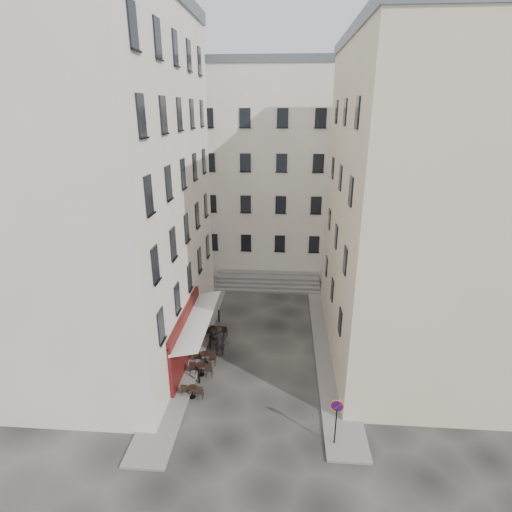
# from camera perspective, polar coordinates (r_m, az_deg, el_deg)

# --- Properties ---
(ground) EXTENTS (90.00, 90.00, 0.00)m
(ground) POSITION_cam_1_polar(r_m,az_deg,el_deg) (24.46, 0.20, -16.57)
(ground) COLOR black
(ground) RESTS_ON ground
(sidewalk_left) EXTENTS (2.00, 22.00, 0.12)m
(sidewalk_left) POSITION_cam_1_polar(r_m,az_deg,el_deg) (28.31, -8.51, -11.05)
(sidewalk_left) COLOR slate
(sidewalk_left) RESTS_ON ground
(sidewalk_right) EXTENTS (2.00, 18.00, 0.12)m
(sidewalk_right) POSITION_cam_1_polar(r_m,az_deg,el_deg) (27.03, 10.47, -12.82)
(sidewalk_right) COLOR slate
(sidewalk_right) RESTS_ON ground
(building_left) EXTENTS (12.20, 16.20, 20.60)m
(building_left) POSITION_cam_1_polar(r_m,az_deg,el_deg) (25.84, -23.47, 8.91)
(building_left) COLOR beige
(building_left) RESTS_ON ground
(building_right) EXTENTS (12.20, 14.20, 18.60)m
(building_right) POSITION_cam_1_polar(r_m,az_deg,el_deg) (25.35, 25.40, 6.11)
(building_right) COLOR beige
(building_right) RESTS_ON ground
(building_back) EXTENTS (18.20, 10.20, 18.60)m
(building_back) POSITION_cam_1_polar(r_m,az_deg,el_deg) (38.98, 0.74, 12.35)
(building_back) COLOR beige
(building_back) RESTS_ON ground
(cafe_storefront) EXTENTS (1.74, 7.30, 3.50)m
(cafe_storefront) POSITION_cam_1_polar(r_m,az_deg,el_deg) (24.84, -9.80, -11.04)
(cafe_storefront) COLOR #410910
(cafe_storefront) RESTS_ON ground
(stone_steps) EXTENTS (9.00, 3.15, 0.80)m
(stone_steps) POSITION_cam_1_polar(r_m,az_deg,el_deg) (35.16, 1.65, -3.69)
(stone_steps) COLOR #64615E
(stone_steps) RESTS_ON ground
(bollard_near) EXTENTS (0.12, 0.12, 0.98)m
(bollard_near) POSITION_cam_1_polar(r_m,az_deg,el_deg) (23.76, -8.16, -16.49)
(bollard_near) COLOR black
(bollard_near) RESTS_ON ground
(bollard_mid) EXTENTS (0.12, 0.12, 0.98)m
(bollard_mid) POSITION_cam_1_polar(r_m,az_deg,el_deg) (26.58, -6.57, -12.02)
(bollard_mid) COLOR black
(bollard_mid) RESTS_ON ground
(bollard_far) EXTENTS (0.12, 0.12, 0.98)m
(bollard_far) POSITION_cam_1_polar(r_m,az_deg,el_deg) (29.55, -5.33, -8.43)
(bollard_far) COLOR black
(bollard_far) RESTS_ON ground
(no_parking_sign) EXTENTS (0.57, 0.16, 2.52)m
(no_parking_sign) POSITION_cam_1_polar(r_m,az_deg,el_deg) (19.61, 11.45, -21.26)
(no_parking_sign) COLOR black
(no_parking_sign) RESTS_ON ground
(bistro_table_a) EXTENTS (1.20, 0.56, 0.84)m
(bistro_table_a) POSITION_cam_1_polar(r_m,az_deg,el_deg) (22.88, -9.07, -18.50)
(bistro_table_a) COLOR black
(bistro_table_a) RESTS_ON ground
(bistro_table_b) EXTENTS (1.33, 0.62, 0.93)m
(bistro_table_b) POSITION_cam_1_polar(r_m,az_deg,el_deg) (24.33, -7.83, -15.62)
(bistro_table_b) COLOR black
(bistro_table_b) RESTS_ON ground
(bistro_table_c) EXTENTS (1.34, 0.63, 0.94)m
(bistro_table_c) POSITION_cam_1_polar(r_m,az_deg,el_deg) (25.22, -7.27, -14.13)
(bistro_table_c) COLOR black
(bistro_table_c) RESTS_ON ground
(bistro_table_d) EXTENTS (1.26, 0.59, 0.89)m
(bistro_table_d) POSITION_cam_1_polar(r_m,az_deg,el_deg) (27.62, -5.88, -10.82)
(bistro_table_d) COLOR black
(bistro_table_d) RESTS_ON ground
(bistro_table_e) EXTENTS (1.15, 0.54, 0.81)m
(bistro_table_e) POSITION_cam_1_polar(r_m,az_deg,el_deg) (27.89, -5.30, -10.56)
(bistro_table_e) COLOR black
(bistro_table_e) RESTS_ON ground
(pedestrian) EXTENTS (0.82, 0.66, 1.97)m
(pedestrian) POSITION_cam_1_polar(r_m,az_deg,el_deg) (25.70, -5.29, -11.99)
(pedestrian) COLOR black
(pedestrian) RESTS_ON ground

